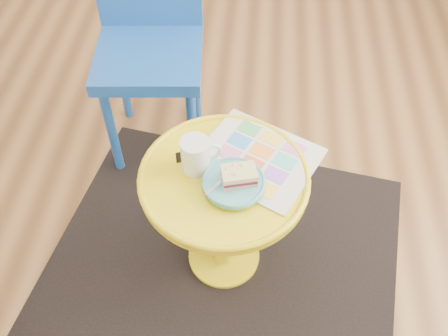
# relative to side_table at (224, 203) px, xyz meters

# --- Properties ---
(floor) EXTENTS (4.00, 4.00, 0.00)m
(floor) POSITION_rel_side_table_xyz_m (-0.51, 0.10, -0.36)
(floor) COLOR brown
(floor) RESTS_ON ground
(rug) EXTENTS (1.47, 1.31, 0.01)m
(rug) POSITION_rel_side_table_xyz_m (0.00, -0.00, -0.36)
(rug) COLOR black
(rug) RESTS_ON ground
(side_table) EXTENTS (0.53, 0.53, 0.51)m
(side_table) POSITION_rel_side_table_xyz_m (0.00, 0.00, 0.00)
(side_table) COLOR gold
(side_table) RESTS_ON ground
(chair) EXTENTS (0.45, 0.45, 0.94)m
(chair) POSITION_rel_side_table_xyz_m (-0.35, 0.67, 0.18)
(chair) COLOR #174B9A
(chair) RESTS_ON ground
(newspaper) EXTENTS (0.46, 0.44, 0.01)m
(newspaper) POSITION_rel_side_table_xyz_m (0.10, 0.08, 0.15)
(newspaper) COLOR silver
(newspaper) RESTS_ON side_table
(mug) EXTENTS (0.13, 0.09, 0.12)m
(mug) POSITION_rel_side_table_xyz_m (-0.09, 0.03, 0.21)
(mug) COLOR white
(mug) RESTS_ON side_table
(plate) EXTENTS (0.19, 0.19, 0.02)m
(plate) POSITION_rel_side_table_xyz_m (0.03, -0.04, 0.16)
(plate) COLOR #52A5AD
(plate) RESTS_ON newspaper
(cake_slice) EXTENTS (0.12, 0.09, 0.05)m
(cake_slice) POSITION_rel_side_table_xyz_m (0.05, -0.03, 0.19)
(cake_slice) COLOR #D3BC8C
(cake_slice) RESTS_ON plate
(fork) EXTENTS (0.10, 0.12, 0.00)m
(fork) POSITION_rel_side_table_xyz_m (0.00, -0.04, 0.17)
(fork) COLOR silver
(fork) RESTS_ON plate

